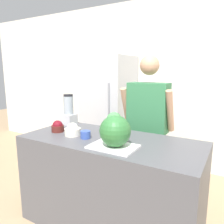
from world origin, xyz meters
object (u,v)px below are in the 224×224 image
object	(u,v)px
blender	(69,112)
potted_plant	(114,122)
watermelon	(115,131)
bowl_cream	(73,130)
refrigerator	(109,111)
person	(148,127)
bowl_small_blue	(85,135)
bowl_cherries	(58,127)

from	to	relation	value
blender	potted_plant	xyz separation A→B (m)	(0.64, -0.05, -0.03)
blender	potted_plant	bearing A→B (deg)	-4.41
blender	watermelon	bearing A→B (deg)	-26.47
bowl_cream	refrigerator	bearing A→B (deg)	106.67
person	bowl_cream	bearing A→B (deg)	-122.54
watermelon	bowl_small_blue	size ratio (longest dim) A/B	2.72
bowl_cream	blender	world-z (taller)	blender
watermelon	potted_plant	bearing A→B (deg)	120.58
bowl_small_blue	potted_plant	bearing A→B (deg)	64.28
bowl_cream	blender	xyz separation A→B (m)	(-0.33, 0.33, 0.10)
watermelon	bowl_small_blue	bearing A→B (deg)	166.65
bowl_cherries	blender	bearing A→B (deg)	110.08
watermelon	bowl_cream	size ratio (longest dim) A/B	1.65
bowl_cherries	bowl_small_blue	size ratio (longest dim) A/B	1.35
person	potted_plant	size ratio (longest dim) A/B	7.86
bowl_cherries	blender	distance (m)	0.34
person	bowl_small_blue	distance (m)	0.84
refrigerator	bowl_small_blue	xyz separation A→B (m)	(0.58, -1.41, 0.06)
bowl_cherries	blender	xyz separation A→B (m)	(-0.11, 0.31, 0.10)
bowl_cherries	blender	world-z (taller)	blender
bowl_cherries	potted_plant	bearing A→B (deg)	25.78
bowl_small_blue	blender	xyz separation A→B (m)	(-0.50, 0.34, 0.12)
refrigerator	bowl_cherries	bearing A→B (deg)	-81.83
bowl_cream	potted_plant	size ratio (longest dim) A/B	0.73
bowl_cream	potted_plant	xyz separation A→B (m)	(0.31, 0.28, 0.07)
watermelon	potted_plant	xyz separation A→B (m)	(-0.23, 0.38, -0.03)
refrigerator	potted_plant	distance (m)	1.34
refrigerator	potted_plant	bearing A→B (deg)	-56.94
watermelon	blender	world-z (taller)	blender
refrigerator	bowl_cherries	xyz separation A→B (m)	(0.20, -1.37, 0.07)
refrigerator	watermelon	xyz separation A→B (m)	(0.95, -1.50, 0.16)
refrigerator	bowl_small_blue	distance (m)	1.53
refrigerator	person	bearing A→B (deg)	-34.91
person	bowl_cherries	distance (m)	1.03
person	bowl_small_blue	bearing A→B (deg)	-112.47
watermelon	bowl_small_blue	world-z (taller)	watermelon
bowl_cream	bowl_cherries	bearing A→B (deg)	173.42
refrigerator	blender	xyz separation A→B (m)	(0.09, -1.07, 0.17)
bowl_cherries	bowl_small_blue	distance (m)	0.39
bowl_small_blue	refrigerator	bearing A→B (deg)	112.50
person	potted_plant	bearing A→B (deg)	-110.41
bowl_cream	watermelon	bearing A→B (deg)	-10.70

